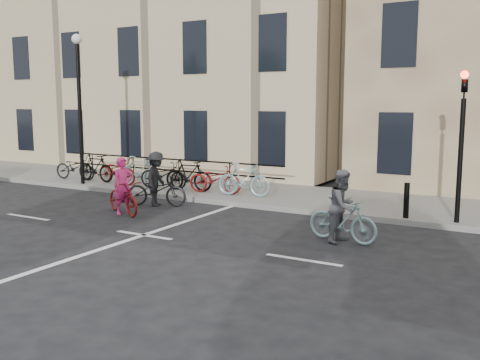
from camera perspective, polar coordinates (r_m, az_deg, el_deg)
The scene contains 10 objects.
ground at distance 12.66m, azimuth -10.21°, elevation -5.82°, with size 120.00×120.00×0.00m, color black.
sidewalk at distance 19.70m, azimuth -7.97°, elevation -0.53°, with size 46.00×4.00×0.15m, color slate.
building_west at distance 28.15m, azimuth -7.53°, elevation 12.45°, with size 20.00×10.00×10.00m, color tan.
traffic_light at distance 13.85m, azimuth 22.60°, elevation 5.15°, with size 0.18×0.30×3.90m.
lamp_post at distance 19.97m, azimuth -16.80°, elevation 9.15°, with size 0.36×0.36×5.28m.
bollard_east at distance 14.16m, azimuth 17.33°, elevation -2.09°, with size 0.14×0.14×0.90m, color black.
parked_bikes at distance 18.79m, azimuth -9.47°, elevation 0.78°, with size 9.35×1.23×1.05m.
cyclist_pink at distance 15.08m, azimuth -12.34°, elevation -1.51°, with size 1.86×1.29×1.57m.
cyclist_grey at distance 11.96m, azimuth 10.90°, elevation -3.48°, with size 1.72×0.87×1.61m.
cyclist_dark at distance 16.05m, azimuth -8.91°, elevation -0.50°, with size 1.93×1.19×1.62m.
Camera 1 is at (7.93, -9.39, 3.05)m, focal length 40.00 mm.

